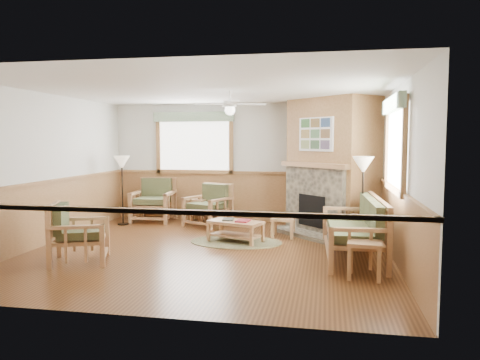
% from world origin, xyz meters
% --- Properties ---
extents(floor, '(6.00, 6.00, 0.01)m').
position_xyz_m(floor, '(0.00, 0.00, -0.01)').
color(floor, '#543117').
rests_on(floor, ground).
extents(ceiling, '(6.00, 6.00, 0.01)m').
position_xyz_m(ceiling, '(0.00, 0.00, 2.70)').
color(ceiling, white).
rests_on(ceiling, floor).
extents(wall_back, '(6.00, 0.02, 2.70)m').
position_xyz_m(wall_back, '(0.00, 3.00, 1.35)').
color(wall_back, silver).
rests_on(wall_back, floor).
extents(wall_front, '(6.00, 0.02, 2.70)m').
position_xyz_m(wall_front, '(0.00, -3.00, 1.35)').
color(wall_front, silver).
rests_on(wall_front, floor).
extents(wall_left, '(0.02, 6.00, 2.70)m').
position_xyz_m(wall_left, '(-3.00, 0.00, 1.35)').
color(wall_left, silver).
rests_on(wall_left, floor).
extents(wall_right, '(0.02, 6.00, 2.70)m').
position_xyz_m(wall_right, '(3.00, 0.00, 1.35)').
color(wall_right, silver).
rests_on(wall_right, floor).
extents(wainscot, '(6.00, 6.00, 1.10)m').
position_xyz_m(wainscot, '(0.00, 0.00, 0.55)').
color(wainscot, olive).
rests_on(wainscot, floor).
extents(fireplace, '(3.11, 3.11, 2.70)m').
position_xyz_m(fireplace, '(2.05, 2.05, 1.35)').
color(fireplace, olive).
rests_on(fireplace, floor).
extents(window_back, '(1.90, 0.16, 1.50)m').
position_xyz_m(window_back, '(-1.10, 2.96, 2.53)').
color(window_back, white).
rests_on(window_back, wall_back).
extents(window_right, '(0.16, 1.90, 1.50)m').
position_xyz_m(window_right, '(2.96, -0.20, 2.53)').
color(window_right, white).
rests_on(window_right, wall_right).
extents(ceiling_fan, '(1.59, 1.59, 0.36)m').
position_xyz_m(ceiling_fan, '(0.30, 0.30, 2.66)').
color(ceiling_fan, white).
rests_on(ceiling_fan, ceiling).
extents(sofa, '(2.12, 0.95, 0.96)m').
position_xyz_m(sofa, '(2.36, -0.03, 0.48)').
color(sofa, '#A7784E').
rests_on(sofa, floor).
extents(armchair_back_left, '(0.93, 0.93, 0.99)m').
position_xyz_m(armchair_back_left, '(-1.97, 2.55, 0.49)').
color(armchair_back_left, '#A7784E').
rests_on(armchair_back_left, floor).
extents(armchair_back_right, '(1.08, 1.08, 0.91)m').
position_xyz_m(armchair_back_right, '(-0.59, 2.21, 0.45)').
color(armchair_back_right, '#A7784E').
rests_on(armchair_back_right, floor).
extents(armchair_left, '(1.05, 1.05, 0.91)m').
position_xyz_m(armchair_left, '(-1.77, -1.07, 0.46)').
color(armchair_left, '#A7784E').
rests_on(armchair_left, floor).
extents(coffee_table, '(1.09, 0.79, 0.39)m').
position_xyz_m(coffee_table, '(0.30, 0.75, 0.20)').
color(coffee_table, '#A7784E').
rests_on(coffee_table, floor).
extents(end_table_chairs, '(0.56, 0.54, 0.54)m').
position_xyz_m(end_table_chairs, '(-0.94, 2.55, 0.27)').
color(end_table_chairs, '#A7784E').
rests_on(end_table_chairs, floor).
extents(end_table_sofa, '(0.50, 0.48, 0.51)m').
position_xyz_m(end_table_sofa, '(2.46, -1.13, 0.25)').
color(end_table_sofa, '#A7784E').
rests_on(end_table_sofa, floor).
extents(footstool, '(0.45, 0.45, 0.38)m').
position_xyz_m(footstool, '(1.13, 1.35, 0.19)').
color(footstool, '#A7784E').
rests_on(footstool, floor).
extents(braided_rug, '(2.17, 2.17, 0.01)m').
position_xyz_m(braided_rug, '(0.32, 0.73, 0.01)').
color(braided_rug, brown).
rests_on(braided_rug, floor).
extents(floor_lamp_left, '(0.45, 0.45, 1.53)m').
position_xyz_m(floor_lamp_left, '(-2.48, 2.03, 0.77)').
color(floor_lamp_left, black).
rests_on(floor_lamp_left, floor).
extents(floor_lamp_right, '(0.48, 0.48, 1.60)m').
position_xyz_m(floor_lamp_right, '(2.55, 0.68, 0.80)').
color(floor_lamp_right, black).
rests_on(floor_lamp_right, floor).
extents(book_red, '(0.26, 0.33, 0.03)m').
position_xyz_m(book_red, '(0.45, 0.70, 0.42)').
color(book_red, maroon).
rests_on(book_red, coffee_table).
extents(book_dark, '(0.22, 0.29, 0.03)m').
position_xyz_m(book_dark, '(0.15, 0.82, 0.42)').
color(book_dark, '#272821').
rests_on(book_dark, coffee_table).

